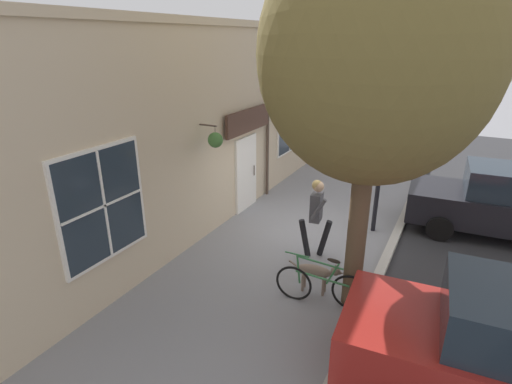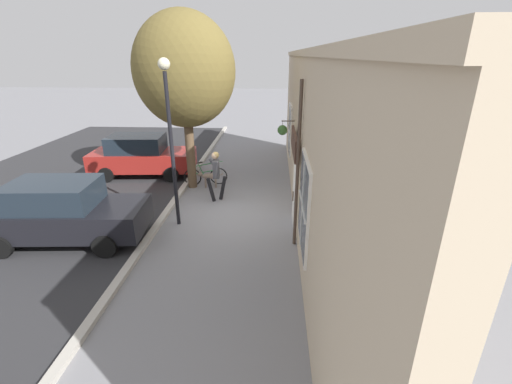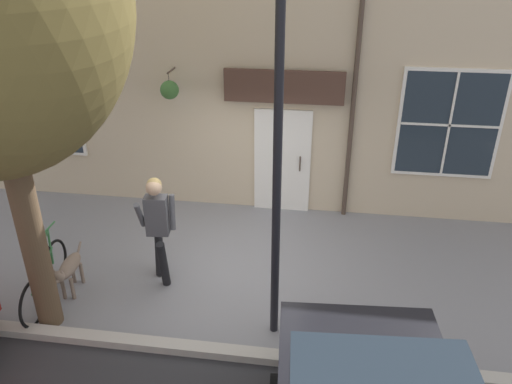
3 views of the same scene
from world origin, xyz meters
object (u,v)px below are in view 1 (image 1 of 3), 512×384
at_px(parked_car_mid_block, 506,203).
at_px(street_lamp, 387,106).
at_px(pedestrian_walking, 316,211).
at_px(leaning_bicycle, 321,286).
at_px(dog_on_leash, 317,272).
at_px(street_tree_by_curb, 370,65).

bearing_deg(parked_car_mid_block, street_lamp, -157.46).
height_order(pedestrian_walking, leaning_bicycle, pedestrian_walking).
bearing_deg(dog_on_leash, street_lamp, 83.25).
distance_m(street_tree_by_curb, street_lamp, 3.37).
bearing_deg(street_lamp, street_tree_by_curb, -85.90).
bearing_deg(leaning_bicycle, dog_on_leash, 122.08).
bearing_deg(leaning_bicycle, street_lamp, 86.89).
bearing_deg(parked_car_mid_block, leaning_bicycle, -122.97).
xyz_separation_m(dog_on_leash, leaning_bicycle, (0.19, -0.30, -0.07)).
bearing_deg(leaning_bicycle, pedestrian_walking, 114.14).
xyz_separation_m(pedestrian_walking, leaning_bicycle, (0.71, -1.59, -0.72)).
relative_size(dog_on_leash, street_lamp, 0.22).
height_order(dog_on_leash, parked_car_mid_block, parked_car_mid_block).
distance_m(pedestrian_walking, leaning_bicycle, 1.89).
bearing_deg(pedestrian_walking, parked_car_mid_block, 39.45).
relative_size(dog_on_leash, leaning_bicycle, 0.62).
height_order(pedestrian_walking, dog_on_leash, pedestrian_walking).
xyz_separation_m(leaning_bicycle, parked_car_mid_block, (3.03, 4.67, 0.50)).
relative_size(pedestrian_walking, street_tree_by_curb, 0.28).
relative_size(parked_car_mid_block, street_lamp, 0.91).
xyz_separation_m(dog_on_leash, parked_car_mid_block, (3.22, 4.37, 0.43)).
bearing_deg(street_lamp, parked_car_mid_block, 22.54).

